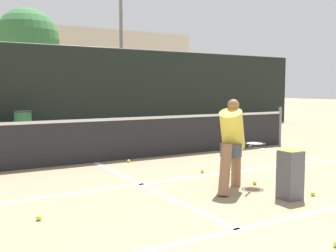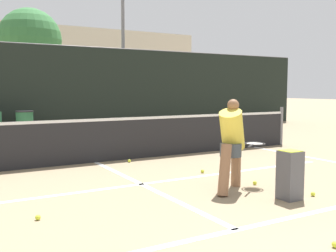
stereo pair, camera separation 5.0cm
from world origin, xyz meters
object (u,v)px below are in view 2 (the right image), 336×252
Objects in this scene: parked_car at (93,110)px; trash_bin at (25,124)px; ball_hopper at (290,174)px; player_practicing at (232,142)px.

trash_bin is at bearing -128.47° from parked_car.
ball_hopper is 0.18× the size of parked_car.
parked_car reaches higher than trash_bin.
player_practicing is 0.35× the size of parked_car.
parked_car is at bearing 51.53° from trash_bin.
ball_hopper is 0.80× the size of trash_bin.
player_practicing is at bearing -79.07° from trash_bin.
trash_bin is (-2.03, 9.33, 0.07)m from ball_hopper.
trash_bin is 0.22× the size of parked_car.
parked_car is (2.38, 13.56, -0.18)m from player_practicing.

